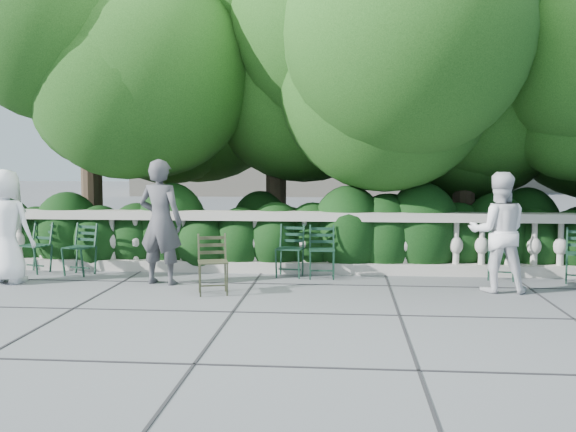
# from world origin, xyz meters

# --- Properties ---
(ground) EXTENTS (90.00, 90.00, 0.00)m
(ground) POSITION_xyz_m (0.00, 0.00, 0.00)
(ground) COLOR #515458
(ground) RESTS_ON ground
(balustrade) EXTENTS (12.00, 0.44, 1.00)m
(balustrade) POSITION_xyz_m (0.00, 1.80, 0.49)
(balustrade) COLOR #9E998E
(balustrade) RESTS_ON ground
(shrub_hedge) EXTENTS (15.00, 2.60, 1.70)m
(shrub_hedge) POSITION_xyz_m (0.00, 3.00, 0.00)
(shrub_hedge) COLOR black
(shrub_hedge) RESTS_ON ground
(tree_canopy) EXTENTS (15.04, 6.52, 6.78)m
(tree_canopy) POSITION_xyz_m (0.69, 3.19, 3.96)
(tree_canopy) COLOR #3F3023
(tree_canopy) RESTS_ON ground
(chair_a) EXTENTS (0.57, 0.59, 0.84)m
(chair_a) POSITION_xyz_m (-4.23, 1.28, 0.00)
(chair_a) COLOR black
(chair_a) RESTS_ON ground
(chair_b) EXTENTS (0.54, 0.57, 0.84)m
(chair_b) POSITION_xyz_m (-3.41, 1.13, 0.00)
(chair_b) COLOR black
(chair_b) RESTS_ON ground
(chair_c) EXTENTS (0.46, 0.50, 0.84)m
(chair_c) POSITION_xyz_m (0.51, 1.19, 0.00)
(chair_c) COLOR black
(chair_c) RESTS_ON ground
(chair_d) EXTENTS (0.50, 0.53, 0.84)m
(chair_d) POSITION_xyz_m (-0.03, 1.26, 0.00)
(chair_d) COLOR black
(chair_d) RESTS_ON ground
(chair_e) EXTENTS (0.54, 0.57, 0.84)m
(chair_e) POSITION_xyz_m (3.22, 1.32, 0.00)
(chair_e) COLOR black
(chair_e) RESTS_ON ground
(chair_weathered) EXTENTS (0.55, 0.58, 0.84)m
(chair_weathered) POSITION_xyz_m (-0.91, -0.13, 0.00)
(chair_weathered) COLOR black
(chair_weathered) RESTS_ON ground
(person_businessman) EXTENTS (0.89, 0.64, 1.70)m
(person_businessman) POSITION_xyz_m (-4.19, 0.55, 0.85)
(person_businessman) COLOR white
(person_businessman) RESTS_ON ground
(person_woman_grey) EXTENTS (0.75, 0.57, 1.85)m
(person_woman_grey) POSITION_xyz_m (-1.86, 0.67, 0.93)
(person_woman_grey) COLOR #3F3F44
(person_woman_grey) RESTS_ON ground
(person_casual_man) EXTENTS (0.85, 0.68, 1.67)m
(person_casual_man) POSITION_xyz_m (2.98, 0.54, 0.84)
(person_casual_man) COLOR silver
(person_casual_man) RESTS_ON ground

